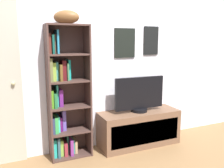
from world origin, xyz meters
TOP-DOWN VIEW (x-y plane):
  - back_wall at (0.00, 1.13)m, footprint 4.80×0.08m
  - bookshelf at (-0.70, 0.99)m, footprint 0.49×0.28m
  - football at (-0.64, 0.96)m, footprint 0.33×0.27m
  - tv_stand at (0.30, 0.90)m, footprint 1.11×0.40m
  - television at (0.30, 0.90)m, footprint 0.71×0.22m

SIDE VIEW (x-z plane):
  - tv_stand at x=0.30m, z-range 0.00..0.47m
  - television at x=0.30m, z-range 0.47..0.94m
  - bookshelf at x=-0.70m, z-range -0.06..1.55m
  - back_wall at x=0.00m, z-range 0.00..2.48m
  - football at x=-0.64m, z-range 1.60..1.76m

